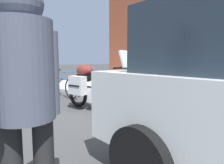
% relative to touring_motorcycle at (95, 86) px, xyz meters
% --- Properties ---
extents(ground_plane, '(80.00, 80.00, 0.00)m').
position_rel_touring_motorcycle_xyz_m(ground_plane, '(0.22, -0.43, -0.61)').
color(ground_plane, '#393939').
extents(touring_motorcycle, '(2.18, 0.83, 1.40)m').
position_rel_touring_motorcycle_xyz_m(touring_motorcycle, '(0.00, 0.00, 0.00)').
color(touring_motorcycle, black).
rests_on(touring_motorcycle, ground_plane).
extents(parked_bicycle, '(1.66, 0.48, 0.92)m').
position_rel_touring_motorcycle_xyz_m(parked_bicycle, '(-2.12, 0.36, -0.24)').
color(parked_bicycle, black).
rests_on(parked_bicycle, ground_plane).
extents(pedestrian_walking, '(0.46, 0.55, 1.70)m').
position_rel_touring_motorcycle_xyz_m(pedestrian_walking, '(2.28, -2.45, 0.46)').
color(pedestrian_walking, black).
rests_on(pedestrian_walking, ground_plane).
extents(sandwich_board_sign, '(0.55, 0.41, 0.91)m').
position_rel_touring_motorcycle_xyz_m(sandwich_board_sign, '(-0.70, 2.24, -0.03)').
color(sandwich_board_sign, '#1E511E').
rests_on(sandwich_board_sign, sidewalk_curb).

